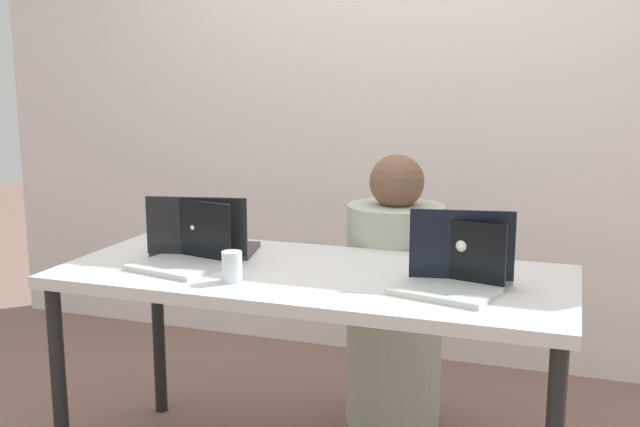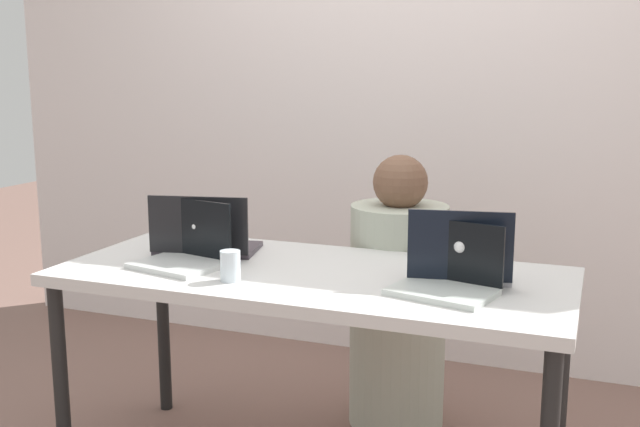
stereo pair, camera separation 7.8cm
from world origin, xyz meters
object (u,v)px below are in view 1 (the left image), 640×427
Objects in this scene: laptop_front_left at (184,253)px; laptop_back_left at (203,241)px; person_at_center at (394,306)px; laptop_front_right at (450,276)px; water_glass_left at (232,269)px; laptop_back_right at (460,262)px.

laptop_back_left is at bearing 109.29° from laptop_front_left.
laptop_front_right is (0.31, -0.63, 0.32)m from person_at_center.
water_glass_left is at bearing 79.23° from person_at_center.
laptop_back_right is at bearing 167.50° from laptop_back_left.
laptop_front_right is 0.84× the size of laptop_back_left.
laptop_back_left reaches higher than water_glass_left.
laptop_front_left is 0.91× the size of laptop_back_right.
laptop_back_right is (0.01, 0.16, 0.01)m from laptop_front_right.
laptop_front_left is 0.81× the size of laptop_back_left.
laptop_front_right is at bearing 77.56° from laptop_back_right.
laptop_back_left is (-0.60, -0.46, 0.32)m from person_at_center.
water_glass_left is (0.23, -0.12, -0.01)m from laptop_front_left.
laptop_back_left is (-0.91, 0.17, 0.00)m from laptop_front_right.
laptop_back_right reaches higher than laptop_back_left.
person_at_center reaches higher than laptop_front_left.
laptop_front_right is 0.67m from water_glass_left.
person_at_center reaches higher than laptop_back_right.
person_at_center is 0.92m from laptop_front_left.
laptop_front_left is 0.89m from laptop_front_right.
person_at_center is at bearing 130.27° from laptop_front_right.
laptop_front_left reaches higher than water_glass_left.
laptop_back_left is at bearing -176.60° from laptop_front_right.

